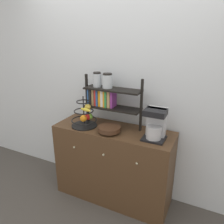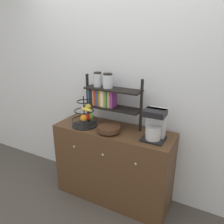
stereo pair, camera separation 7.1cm
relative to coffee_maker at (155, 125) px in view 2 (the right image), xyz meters
The scene contains 7 objects.
ground_plane 1.17m from the coffee_maker, 156.05° to the right, with size 12.00×12.00×0.00m, color #47423D.
wall_back 0.61m from the coffee_maker, 147.40° to the left, with size 7.00×0.05×2.60m, color silver.
sideboard 0.76m from the coffee_maker, behind, with size 1.34×0.48×0.90m.
coffee_maker is the anchor object (origin of this frame).
fruit_stand 0.79m from the coffee_maker, behind, with size 0.29×0.29×0.35m.
wooden_bowl 0.49m from the coffee_maker, behind, with size 0.24×0.24×0.07m.
shelf_hutch 0.65m from the coffee_maker, 169.27° to the left, with size 0.69×0.20×0.60m.
Camera 2 is at (1.01, -1.72, 1.89)m, focal length 35.00 mm.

